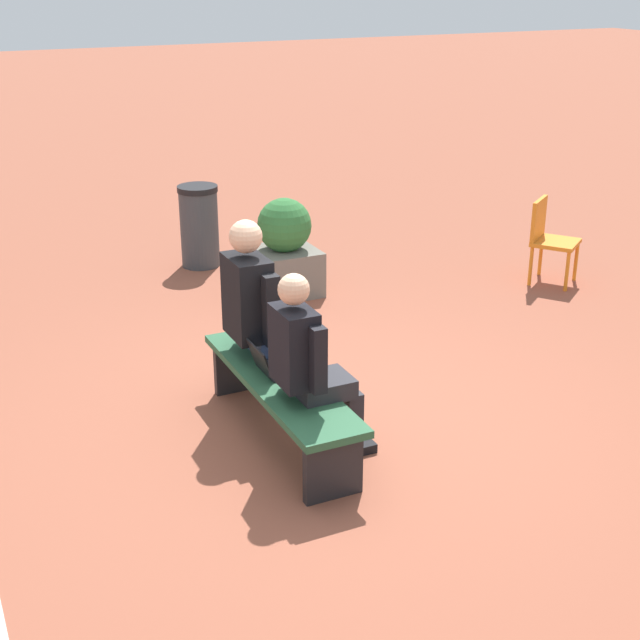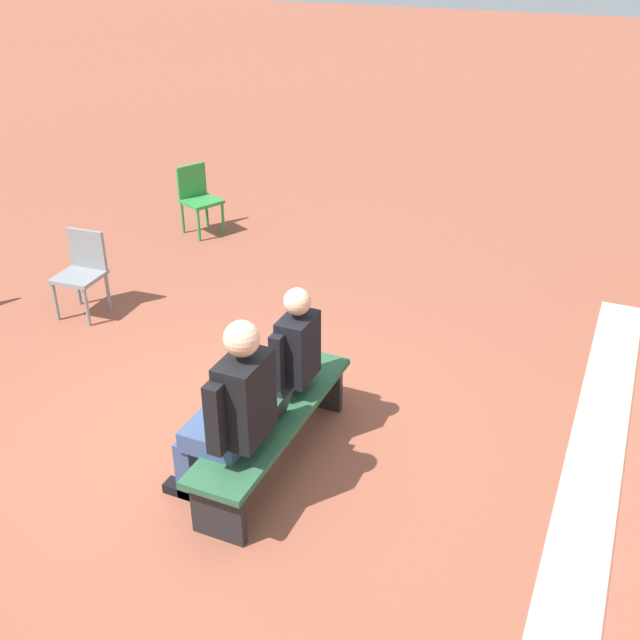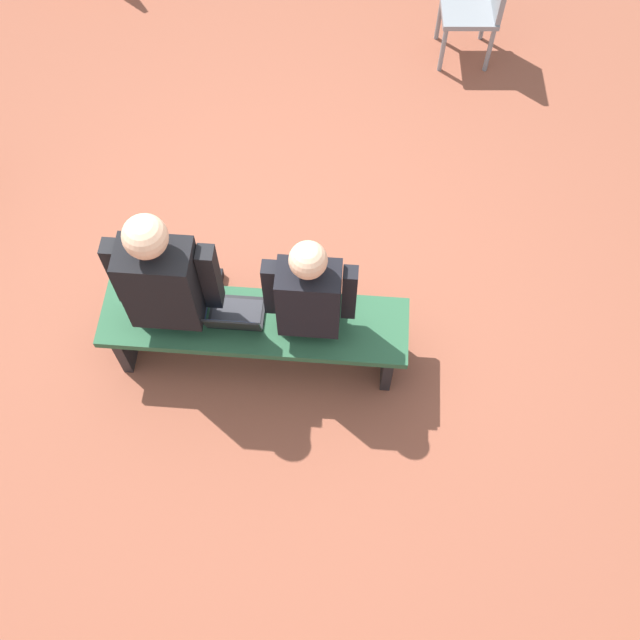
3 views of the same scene
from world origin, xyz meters
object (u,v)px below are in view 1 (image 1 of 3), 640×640
Objects in this scene: person_student at (309,361)px; litter_bin at (199,226)px; plastic_chair_far_left at (548,236)px; laptop at (272,365)px; person_adult at (263,312)px; bench at (280,391)px; planter at (285,250)px.

person_student is 4.16m from litter_bin.
litter_bin reaches higher than plastic_chair_far_left.
person_student is at bearing -170.03° from laptop.
laptop is 3.74m from litter_bin.
laptop is at bearing 166.62° from person_adult.
person_student is at bearing 120.60° from plastic_chair_far_left.
person_student reaches higher than plastic_chair_far_left.
laptop is at bearing 9.97° from person_student.
person_student is 1.49× the size of litter_bin.
bench is 0.61m from person_adult.
person_adult is 1.51× the size of planter.
bench is 2.86m from planter.
bench is at bearing -173.27° from laptop.
person_adult is 0.44m from laptop.
laptop reaches higher than bench.
laptop is at bearing 114.76° from plastic_chair_far_left.
person_adult is 3.83m from plastic_chair_far_left.
litter_bin is at bearing 22.31° from planter.
bench is 0.18m from laptop.
bench is at bearing 169.76° from litter_bin.
person_adult is (0.45, -0.07, 0.39)m from bench.
litter_bin is (3.77, -0.68, 0.08)m from bench.
laptop is 0.34× the size of planter.
planter is (2.61, -1.16, 0.08)m from bench.
litter_bin is (1.16, 0.48, -0.00)m from planter.
plastic_chair_far_left is 0.98× the size of litter_bin.
litter_bin is at bearing -10.70° from laptop.
person_adult reaches higher than plastic_chair_far_left.
planter is at bearing 71.78° from plastic_chair_far_left.
laptop is at bearing 6.73° from bench.
person_adult is at bearing 169.59° from litter_bin.
person_adult reaches higher than person_student.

